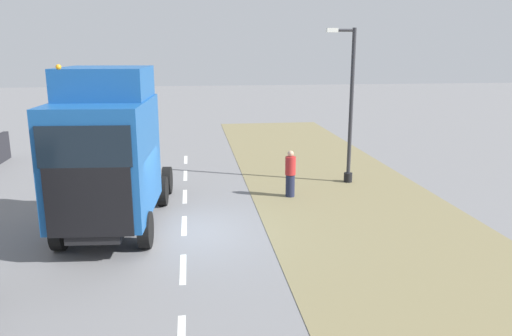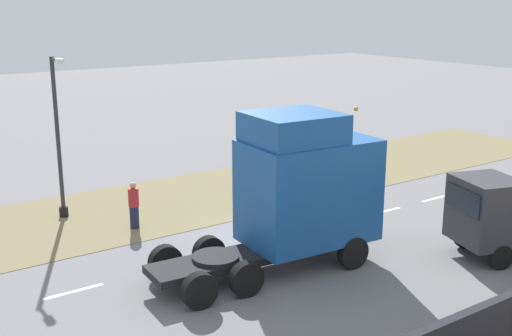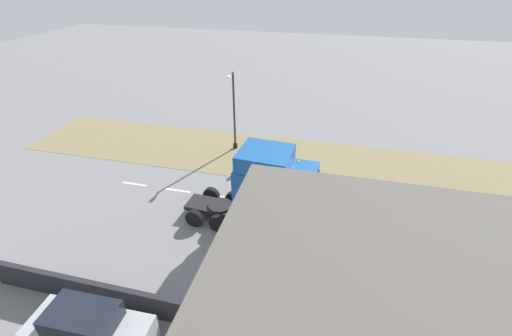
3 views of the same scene
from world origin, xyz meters
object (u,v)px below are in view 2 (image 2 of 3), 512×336
(lamp_post, at_px, (59,147))
(pedestrian, at_px, (134,206))
(flatbed_truck, at_px, (496,216))
(lorry_cab, at_px, (301,189))

(lamp_post, xyz_separation_m, pedestrian, (2.73, 1.73, -1.96))
(flatbed_truck, distance_m, pedestrian, 12.69)
(lorry_cab, bearing_deg, pedestrian, -149.60)
(lamp_post, distance_m, pedestrian, 3.78)
(lorry_cab, height_order, flatbed_truck, lorry_cab)
(lorry_cab, xyz_separation_m, pedestrian, (-6.08, -3.01, -1.61))
(lorry_cab, xyz_separation_m, flatbed_truck, (3.24, 5.57, -1.06))
(flatbed_truck, bearing_deg, lorry_cab, 77.77)
(lorry_cab, bearing_deg, lamp_post, -147.67)
(lamp_post, relative_size, pedestrian, 3.51)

